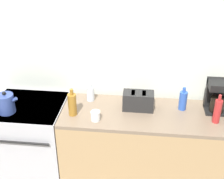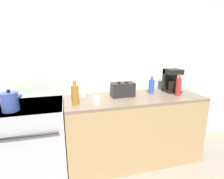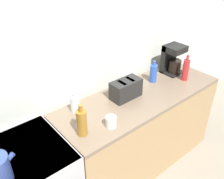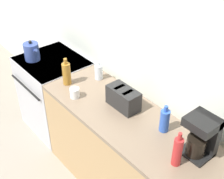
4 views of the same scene
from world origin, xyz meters
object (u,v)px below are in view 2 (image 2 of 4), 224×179
Objects in this scene: bottle_clear at (83,91)px; toaster at (123,90)px; coffee_maker at (172,80)px; bottle_amber at (75,95)px; bottle_blue at (152,86)px; cup_white at (97,101)px; stove at (34,140)px; kettle at (10,102)px; bottle_red at (179,87)px.

toaster is at bearing -13.24° from bottle_clear.
coffee_maker is 1.18× the size of bottle_amber.
bottle_blue reaches higher than toaster.
coffee_maker is 1.23m from cup_white.
toaster reaches higher than stove.
kettle is 2.43× the size of cup_white.
kettle reaches higher than stove.
coffee_maker reaches higher than bottle_clear.
bottle_clear is (-1.29, 0.06, -0.09)m from coffee_maker.
coffee_maker is at bearing -2.51° from bottle_clear.
bottle_clear is 0.33m from bottle_amber.
bottle_amber reaches higher than stove.
bottle_amber is (0.67, 0.03, 0.02)m from kettle.
bottle_red is at bearing -33.72° from bottle_blue.
bottle_blue reaches higher than kettle.
bottle_amber is (-1.39, -0.02, -0.00)m from bottle_red.
stove is 3.79× the size of bottle_blue.
bottle_blue is 0.96m from bottle_clear.
kettle reaches higher than toaster.
bottle_clear is at bearing 177.49° from coffee_maker.
toaster is at bearing -174.27° from bottle_blue.
kettle is at bearing -171.77° from bottle_blue.
kettle is 2.11m from coffee_maker.
bottle_clear is at bearing 106.83° from cup_white.
stove is 4.83× the size of bottle_clear.
cup_white is (0.11, -0.37, -0.03)m from bottle_clear.
bottle_clear is (-0.96, 0.08, -0.02)m from bottle_blue.
stove is at bearing -176.31° from coffee_maker.
bottle_amber reaches higher than bottle_blue.
cup_white is (-0.40, -0.25, -0.05)m from toaster.
bottle_red is 1.15m from cup_white.
coffee_maker is 1.36× the size of bottle_blue.
toaster is 1.09× the size of bottle_amber.
bottle_amber is at bearing -13.01° from stove.
bottle_amber is (0.51, -0.12, 0.58)m from stove.
stove is at bearing -176.96° from toaster.
stove is 1.99m from bottle_red.
cup_white is at bearing -160.70° from bottle_blue.
bottle_clear is (-0.51, 0.12, -0.01)m from toaster.
cup_white is at bearing -16.81° from bottle_amber.
bottle_blue is (0.45, 0.05, 0.01)m from toaster.
kettle is at bearing -177.50° from bottle_amber.
kettle is 0.76× the size of toaster.
coffee_maker is (2.09, 0.27, 0.07)m from kettle.
bottle_clear reaches higher than toaster.
stove is 3.30× the size of bottle_amber.
bottle_red is at bearing -98.58° from coffee_maker.
cup_white is (0.75, -0.19, 0.51)m from stove.
kettle is at bearing -172.56° from coffee_maker.
bottle_amber is at bearing -164.30° from toaster.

